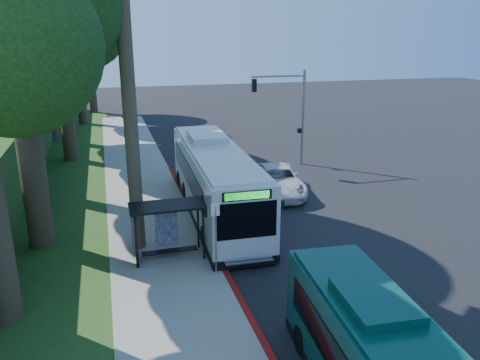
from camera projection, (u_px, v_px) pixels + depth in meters
name	position (u px, v px, depth m)	size (l,w,h in m)	color
ground	(292.00, 218.00, 25.07)	(140.00, 140.00, 0.00)	black
sidewalk	(155.00, 232.00, 23.11)	(4.50, 70.00, 0.12)	gray
red_curb	(220.00, 262.00, 20.06)	(0.25, 30.00, 0.13)	maroon
grass_verge	(43.00, 210.00, 26.19)	(8.00, 70.00, 0.06)	#234719
bus_shelter	(162.00, 220.00, 19.98)	(3.20, 1.51, 2.55)	black
stop_sign_pole	(215.00, 229.00, 18.43)	(0.35, 0.06, 3.17)	gray
traffic_signal_pole	(290.00, 106.00, 33.94)	(4.10, 0.30, 7.00)	gray
tree_2	(58.00, 19.00, 33.44)	(8.82, 8.40, 15.12)	#382B1E
tree_3	(38.00, 3.00, 39.80)	(10.08, 9.60, 17.28)	#382B1E
tree_4	(76.00, 31.00, 48.47)	(8.40, 8.00, 14.14)	#382B1E
tree_5	(88.00, 38.00, 56.30)	(7.35, 7.00, 12.86)	#382B1E
white_bus	(215.00, 179.00, 25.27)	(3.40, 13.57, 4.01)	silver
pickup	(277.00, 180.00, 28.78)	(2.79, 6.04, 1.68)	silver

